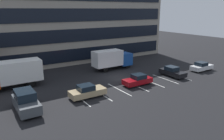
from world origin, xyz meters
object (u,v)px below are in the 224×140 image
at_px(box_truck_orange, 12,73).
at_px(suv_charcoal, 26,101).
at_px(box_truck_blue, 112,59).
at_px(sedan_white, 202,67).
at_px(sedan_maroon, 138,80).
at_px(sedan_tan, 87,91).
at_px(sedan_black, 172,72).

bearing_deg(box_truck_orange, suv_charcoal, -91.05).
xyz_separation_m(box_truck_blue, suv_charcoal, (-16.36, -9.01, -0.86)).
bearing_deg(sedan_white, box_truck_orange, 163.97).
distance_m(suv_charcoal, sedan_white, 28.79).
bearing_deg(suv_charcoal, sedan_maroon, 0.40).
bearing_deg(sedan_maroon, suv_charcoal, -179.60).
xyz_separation_m(suv_charcoal, sedan_tan, (6.97, -0.09, -0.31)).
distance_m(box_truck_orange, sedan_white, 29.83).
distance_m(sedan_tan, sedan_white, 21.82).
relative_size(box_truck_orange, sedan_black, 1.83).
distance_m(sedan_maroon, sedan_tan, 7.92).
distance_m(sedan_white, sedan_black, 6.73).
distance_m(sedan_tan, sedan_black, 15.12).
bearing_deg(suv_charcoal, box_truck_blue, 28.84).
height_order(box_truck_orange, sedan_maroon, box_truck_orange).
distance_m(sedan_maroon, sedan_white, 13.91).
distance_m(box_truck_orange, suv_charcoal, 8.21).
bearing_deg(box_truck_orange, box_truck_blue, 3.06).
xyz_separation_m(sedan_maroon, sedan_black, (7.19, 0.26, 0.02)).
xyz_separation_m(box_truck_orange, sedan_white, (28.64, -8.23, -1.33)).
bearing_deg(box_truck_blue, sedan_white, -36.20).
distance_m(box_truck_orange, sedan_maroon, 16.84).
relative_size(box_truck_blue, sedan_black, 1.71).
bearing_deg(sedan_tan, sedan_black, 1.72).
bearing_deg(sedan_maroon, box_truck_blue, 80.58).
bearing_deg(sedan_maroon, sedan_white, -0.77).
xyz_separation_m(sedan_white, sedan_black, (-6.71, 0.45, 0.01)).
xyz_separation_m(box_truck_orange, sedan_black, (21.93, -7.78, -1.32)).
bearing_deg(sedan_black, sedan_white, -3.80).
height_order(sedan_tan, sedan_black, sedan_tan).
distance_m(box_truck_blue, sedan_black, 10.44).
relative_size(sedan_white, sedan_black, 0.98).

